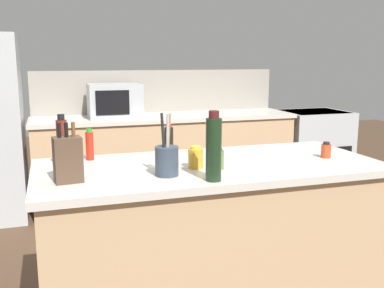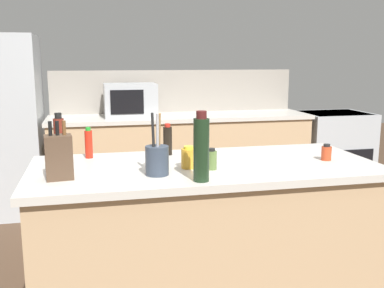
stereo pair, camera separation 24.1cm
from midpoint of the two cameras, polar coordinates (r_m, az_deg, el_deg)
The scene contains 14 objects.
back_counter_run at distance 4.79m, azimuth 0.06°, elevation -1.89°, with size 2.73×0.66×0.94m.
wall_backsplash at distance 5.00m, azimuth -0.75°, elevation 6.73°, with size 2.69×0.03×0.46m, color gray.
kitchen_island at distance 2.69m, azimuth 4.32°, elevation -12.33°, with size 1.95×0.87×0.94m.
range_oven at distance 5.46m, azimuth 18.63°, elevation -0.93°, with size 0.76×0.65×0.92m.
microwave at distance 4.61m, azimuth -6.37°, elevation 5.55°, with size 0.52×0.39×0.34m.
knife_block at distance 2.26m, azimuth -13.67°, elevation -1.60°, with size 0.14×0.11×0.29m.
utensil_crock at distance 2.28m, azimuth -1.46°, elevation -1.96°, with size 0.12×0.12×0.32m.
honey_jar at distance 2.43m, azimuth 2.43°, elevation -1.79°, with size 0.08×0.08×0.12m.
vinegar_bottle at distance 2.56m, azimuth -13.93°, elevation 0.40°, with size 0.06×0.06×0.29m.
soy_sauce_bottle at distance 2.76m, azimuth -0.62°, elevation 0.48°, with size 0.05×0.05×0.19m.
spice_jar_paprika at distance 2.77m, azimuth 19.12°, elevation -1.09°, with size 0.06×0.06×0.10m.
wine_bottle at distance 2.16m, azimuth 4.40°, elevation -0.60°, with size 0.08×0.08×0.34m.
spice_jar_oregano at distance 2.41m, azimuth 5.39°, elevation -2.01°, with size 0.06×0.06×0.12m.
hot_sauce_bottle at distance 2.72m, azimuth -10.53°, elevation 0.03°, with size 0.05×0.05×0.19m.
Camera 2 is at (-0.62, -2.39, 1.53)m, focal length 42.00 mm.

